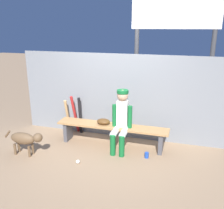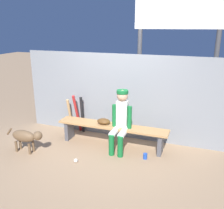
{
  "view_description": "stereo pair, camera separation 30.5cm",
  "coord_description": "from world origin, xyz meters",
  "px_view_note": "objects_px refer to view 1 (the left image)",
  "views": [
    {
      "loc": [
        1.37,
        -4.63,
        2.45
      ],
      "look_at": [
        0.0,
        0.0,
        0.91
      ],
      "focal_mm": 40.36,
      "sensor_mm": 36.0,
      "label": 1
    },
    {
      "loc": [
        1.66,
        -4.53,
        2.45
      ],
      "look_at": [
        0.0,
        0.0,
        0.91
      ],
      "focal_mm": 40.36,
      "sensor_mm": 36.0,
      "label": 2
    }
  ],
  "objects_px": {
    "cup_on_bench": "(122,123)",
    "bat_aluminum_black": "(80,115)",
    "dugout_bench": "(112,130)",
    "bat_aluminum_red": "(75,114)",
    "baseball": "(78,162)",
    "cup_on_ground": "(147,155)",
    "scoreboard": "(178,30)",
    "baseball_glove": "(103,122)",
    "bat_wood_tan": "(68,116)",
    "player_seated": "(121,119)",
    "dog": "(25,139)"
  },
  "relations": [
    {
      "from": "dugout_bench",
      "to": "bat_wood_tan",
      "type": "bearing_deg",
      "value": 161.75
    },
    {
      "from": "dugout_bench",
      "to": "bat_aluminum_red",
      "type": "distance_m",
      "value": 1.09
    },
    {
      "from": "bat_wood_tan",
      "to": "bat_aluminum_red",
      "type": "bearing_deg",
      "value": -2.98
    },
    {
      "from": "baseball_glove",
      "to": "bat_aluminum_red",
      "type": "distance_m",
      "value": 0.92
    },
    {
      "from": "cup_on_bench",
      "to": "baseball_glove",
      "type": "bearing_deg",
      "value": -173.86
    },
    {
      "from": "bat_aluminum_black",
      "to": "bat_aluminum_red",
      "type": "distance_m",
      "value": 0.12
    },
    {
      "from": "dugout_bench",
      "to": "dog",
      "type": "height_order",
      "value": "dog"
    },
    {
      "from": "baseball_glove",
      "to": "scoreboard",
      "type": "distance_m",
      "value": 2.54
    },
    {
      "from": "cup_on_bench",
      "to": "bat_aluminum_black",
      "type": "bearing_deg",
      "value": 161.18
    },
    {
      "from": "bat_aluminum_red",
      "to": "bat_wood_tan",
      "type": "bearing_deg",
      "value": 177.02
    },
    {
      "from": "cup_on_bench",
      "to": "scoreboard",
      "type": "bearing_deg",
      "value": 51.24
    },
    {
      "from": "bat_aluminum_red",
      "to": "scoreboard",
      "type": "bearing_deg",
      "value": 20.86
    },
    {
      "from": "dog",
      "to": "baseball",
      "type": "bearing_deg",
      "value": -1.44
    },
    {
      "from": "bat_wood_tan",
      "to": "dog",
      "type": "distance_m",
      "value": 1.28
    },
    {
      "from": "bat_aluminum_black",
      "to": "scoreboard",
      "type": "height_order",
      "value": "scoreboard"
    },
    {
      "from": "baseball",
      "to": "cup_on_ground",
      "type": "bearing_deg",
      "value": 25.88
    },
    {
      "from": "cup_on_bench",
      "to": "dog",
      "type": "xyz_separation_m",
      "value": [
        -1.7,
        -0.89,
        -0.18
      ]
    },
    {
      "from": "dog",
      "to": "baseball_glove",
      "type": "bearing_deg",
      "value": 32.8
    },
    {
      "from": "baseball",
      "to": "cup_on_ground",
      "type": "relative_size",
      "value": 0.67
    },
    {
      "from": "dugout_bench",
      "to": "baseball",
      "type": "height_order",
      "value": "dugout_bench"
    },
    {
      "from": "baseball_glove",
      "to": "scoreboard",
      "type": "bearing_deg",
      "value": 42.53
    },
    {
      "from": "bat_aluminum_black",
      "to": "bat_wood_tan",
      "type": "relative_size",
      "value": 1.08
    },
    {
      "from": "dugout_bench",
      "to": "bat_aluminum_black",
      "type": "distance_m",
      "value": 0.99
    },
    {
      "from": "baseball_glove",
      "to": "bat_wood_tan",
      "type": "height_order",
      "value": "bat_wood_tan"
    },
    {
      "from": "bat_wood_tan",
      "to": "baseball",
      "type": "distance_m",
      "value": 1.55
    },
    {
      "from": "bat_aluminum_black",
      "to": "bat_aluminum_red",
      "type": "xyz_separation_m",
      "value": [
        -0.12,
        -0.02,
        0.02
      ]
    },
    {
      "from": "bat_aluminum_black",
      "to": "cup_on_ground",
      "type": "height_order",
      "value": "bat_aluminum_black"
    },
    {
      "from": "bat_wood_tan",
      "to": "baseball_glove",
      "type": "bearing_deg",
      "value": -21.29
    },
    {
      "from": "baseball_glove",
      "to": "dugout_bench",
      "type": "bearing_deg",
      "value": 0.0
    },
    {
      "from": "player_seated",
      "to": "bat_aluminum_red",
      "type": "xyz_separation_m",
      "value": [
        -1.23,
        0.5,
        -0.2
      ]
    },
    {
      "from": "bat_aluminum_black",
      "to": "scoreboard",
      "type": "relative_size",
      "value": 0.26
    },
    {
      "from": "player_seated",
      "to": "bat_aluminum_black",
      "type": "xyz_separation_m",
      "value": [
        -1.11,
        0.52,
        -0.23
      ]
    },
    {
      "from": "bat_aluminum_black",
      "to": "cup_on_bench",
      "type": "bearing_deg",
      "value": -18.82
    },
    {
      "from": "baseball",
      "to": "player_seated",
      "type": "bearing_deg",
      "value": 51.4
    },
    {
      "from": "dugout_bench",
      "to": "bat_wood_tan",
      "type": "height_order",
      "value": "bat_wood_tan"
    },
    {
      "from": "baseball",
      "to": "dugout_bench",
      "type": "bearing_deg",
      "value": 65.68
    },
    {
      "from": "bat_wood_tan",
      "to": "cup_on_ground",
      "type": "relative_size",
      "value": 7.36
    },
    {
      "from": "dugout_bench",
      "to": "bat_aluminum_red",
      "type": "relative_size",
      "value": 2.48
    },
    {
      "from": "baseball_glove",
      "to": "cup_on_ground",
      "type": "distance_m",
      "value": 1.12
    },
    {
      "from": "baseball_glove",
      "to": "bat_aluminum_black",
      "type": "bearing_deg",
      "value": 149.87
    },
    {
      "from": "baseball_glove",
      "to": "cup_on_bench",
      "type": "height_order",
      "value": "baseball_glove"
    },
    {
      "from": "baseball",
      "to": "scoreboard",
      "type": "distance_m",
      "value": 3.45
    },
    {
      "from": "player_seated",
      "to": "bat_wood_tan",
      "type": "bearing_deg",
      "value": 160.46
    },
    {
      "from": "baseball",
      "to": "scoreboard",
      "type": "relative_size",
      "value": 0.02
    },
    {
      "from": "cup_on_bench",
      "to": "player_seated",
      "type": "bearing_deg",
      "value": -80.09
    },
    {
      "from": "cup_on_ground",
      "to": "cup_on_bench",
      "type": "distance_m",
      "value": 0.83
    },
    {
      "from": "dugout_bench",
      "to": "scoreboard",
      "type": "relative_size",
      "value": 0.7
    },
    {
      "from": "dugout_bench",
      "to": "player_seated",
      "type": "height_order",
      "value": "player_seated"
    },
    {
      "from": "bat_aluminum_red",
      "to": "bat_wood_tan",
      "type": "height_order",
      "value": "bat_aluminum_red"
    },
    {
      "from": "baseball_glove",
      "to": "player_seated",
      "type": "bearing_deg",
      "value": -14.95
    }
  ]
}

